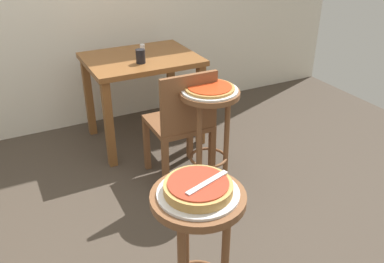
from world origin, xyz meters
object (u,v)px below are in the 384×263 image
object	(u,v)px
serving_plate_middle	(210,90)
wooden_chair	(182,122)
pizza_middle	(210,88)
condiment_shaker	(143,49)
pizza_foreground	(198,187)
dining_table	(142,72)
cup_near_edge	(141,56)
serving_plate_foreground	(198,193)
stool_foreground	(198,232)
pizza_server_knife	(207,182)
stool_middle	(209,118)

from	to	relation	value
serving_plate_middle	wooden_chair	size ratio (longest dim) A/B	0.43
pizza_middle	condiment_shaker	size ratio (longest dim) A/B	4.31
pizza_middle	pizza_foreground	bearing A→B (deg)	-121.58
wooden_chair	dining_table	bearing A→B (deg)	91.41
pizza_middle	cup_near_edge	xyz separation A→B (m)	(-0.18, 0.74, 0.02)
condiment_shaker	dining_table	bearing A→B (deg)	-121.51
serving_plate_foreground	pizza_foreground	bearing A→B (deg)	0.00
serving_plate_middle	wooden_chair	world-z (taller)	wooden_chair
serving_plate_middle	dining_table	xyz separation A→B (m)	(-0.13, 0.89, -0.14)
pizza_foreground	condiment_shaker	size ratio (longest dim) A/B	3.76
stool_foreground	condiment_shaker	distance (m)	1.97
serving_plate_foreground	serving_plate_middle	world-z (taller)	same
pizza_middle	wooden_chair	distance (m)	0.37
condiment_shaker	pizza_server_knife	bearing A→B (deg)	-103.45
stool_foreground	pizza_server_knife	world-z (taller)	pizza_server_knife
stool_middle	wooden_chair	size ratio (longest dim) A/B	0.87
pizza_middle	condiment_shaker	world-z (taller)	condiment_shaker
stool_foreground	dining_table	world-z (taller)	stool_foreground
pizza_server_knife	pizza_foreground	bearing A→B (deg)	128.79
stool_middle	wooden_chair	world-z (taller)	wooden_chair
condiment_shaker	serving_plate_middle	bearing A→B (deg)	-85.18
pizza_foreground	stool_middle	bearing A→B (deg)	58.42
stool_foreground	dining_table	bearing A→B (deg)	76.38
stool_middle	pizza_middle	world-z (taller)	pizza_middle
pizza_foreground	pizza_middle	distance (m)	1.09
pizza_server_knife	pizza_middle	bearing A→B (deg)	42.80
pizza_foreground	cup_near_edge	xyz separation A→B (m)	(0.39, 1.67, 0.01)
pizza_middle	condiment_shaker	distance (m)	0.97
serving_plate_middle	pizza_middle	size ratio (longest dim) A/B	1.14
wooden_chair	pizza_server_knife	bearing A→B (deg)	-110.81
stool_foreground	cup_near_edge	xyz separation A→B (m)	(0.39, 1.67, 0.24)
stool_foreground	pizza_foreground	world-z (taller)	pizza_foreground
stool_foreground	wooden_chair	distance (m)	1.20
pizza_server_knife	dining_table	bearing A→B (deg)	59.90
serving_plate_foreground	cup_near_edge	size ratio (longest dim) A/B	3.18
dining_table	pizza_server_knife	xyz separation A→B (m)	(-0.41, -1.84, 0.20)
condiment_shaker	stool_middle	bearing A→B (deg)	-85.18
serving_plate_foreground	stool_middle	bearing A→B (deg)	58.42
serving_plate_foreground	stool_foreground	bearing A→B (deg)	-75.96
pizza_server_knife	cup_near_edge	bearing A→B (deg)	60.57
stool_foreground	cup_near_edge	size ratio (longest dim) A/B	7.06
dining_table	serving_plate_foreground	bearing A→B (deg)	-103.62
serving_plate_middle	pizza_middle	bearing A→B (deg)	0.00
pizza_middle	serving_plate_middle	bearing A→B (deg)	0.00
stool_middle	serving_plate_middle	distance (m)	0.20
pizza_foreground	dining_table	bearing A→B (deg)	76.38
serving_plate_foreground	pizza_server_knife	size ratio (longest dim) A/B	1.52
stool_middle	dining_table	world-z (taller)	stool_middle
cup_near_edge	pizza_server_knife	size ratio (longest dim) A/B	0.48
serving_plate_foreground	pizza_server_knife	distance (m)	0.07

